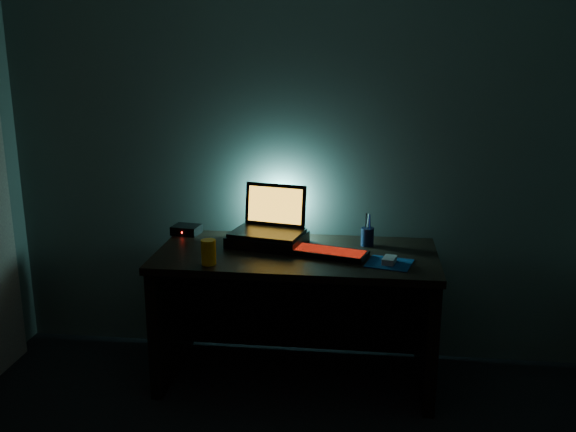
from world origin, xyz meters
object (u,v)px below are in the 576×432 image
object	(u,v)px
mouse	(389,260)
router	(186,230)
juice_glass	(209,252)
keyboard	(320,252)
laptop	(271,222)
pen_cup	(367,237)

from	to	relation	value
mouse	router	bearing A→B (deg)	175.13
mouse	juice_glass	size ratio (longest dim) A/B	0.78
mouse	juice_glass	world-z (taller)	juice_glass
keyboard	juice_glass	size ratio (longest dim) A/B	4.11
router	laptop	bearing A→B (deg)	-2.03
keyboard	mouse	xyz separation A→B (m)	(0.36, -0.11, 0.00)
keyboard	juice_glass	distance (m)	0.59
mouse	router	world-z (taller)	router
laptop	keyboard	size ratio (longest dim) A/B	0.81
mouse	pen_cup	world-z (taller)	pen_cup
mouse	router	distance (m)	1.23
pen_cup	juice_glass	distance (m)	0.90
juice_glass	keyboard	bearing A→B (deg)	22.58
keyboard	router	size ratio (longest dim) A/B	3.08
pen_cup	router	world-z (taller)	pen_cup
laptop	juice_glass	xyz separation A→B (m)	(-0.25, -0.41, -0.06)
pen_cup	router	bearing A→B (deg)	174.73
juice_glass	router	size ratio (longest dim) A/B	0.75
pen_cup	mouse	bearing A→B (deg)	-68.98
pen_cup	router	size ratio (longest dim) A/B	0.59
laptop	router	world-z (taller)	laptop
laptop	keyboard	world-z (taller)	laptop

